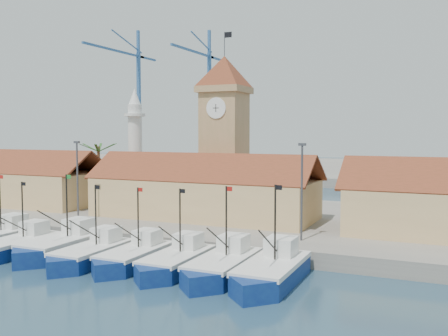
% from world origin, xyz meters
% --- Properties ---
extents(ground, '(400.00, 400.00, 0.00)m').
position_xyz_m(ground, '(0.00, 0.00, 0.00)').
color(ground, '#1C364C').
rests_on(ground, ground).
extents(quay, '(140.00, 32.00, 1.50)m').
position_xyz_m(quay, '(0.00, 24.00, 0.75)').
color(quay, gray).
rests_on(quay, ground).
extents(terminal, '(240.00, 80.00, 2.00)m').
position_xyz_m(terminal, '(0.00, 110.00, 1.00)').
color(terminal, gray).
rests_on(terminal, ground).
extents(boat_3, '(3.47, 9.52, 7.20)m').
position_xyz_m(boat_3, '(-10.76, 1.82, 0.74)').
color(boat_3, navy).
rests_on(boat_3, ground).
extents(boat_4, '(3.85, 10.56, 7.99)m').
position_xyz_m(boat_4, '(-6.51, 3.03, 0.83)').
color(boat_4, navy).
rests_on(boat_4, ground).
extents(boat_5, '(3.51, 9.61, 7.27)m').
position_xyz_m(boat_5, '(-2.19, 1.90, 0.75)').
color(boat_5, navy).
rests_on(boat_5, ground).
extents(boat_6, '(3.44, 9.43, 7.14)m').
position_xyz_m(boat_6, '(1.76, 2.68, 0.74)').
color(boat_6, navy).
rests_on(boat_6, ground).
extents(boat_7, '(3.49, 9.55, 7.23)m').
position_xyz_m(boat_7, '(5.91, 2.67, 0.75)').
color(boat_7, navy).
rests_on(boat_7, ground).
extents(boat_8, '(3.67, 10.07, 7.62)m').
position_xyz_m(boat_8, '(10.06, 2.78, 0.79)').
color(boat_8, navy).
rests_on(boat_8, ground).
extents(boat_9, '(3.83, 10.49, 7.94)m').
position_xyz_m(boat_9, '(14.17, 2.73, 0.82)').
color(boat_9, navy).
rests_on(boat_9, ground).
extents(hall_left, '(31.20, 10.13, 7.61)m').
position_xyz_m(hall_left, '(-32.00, 20.00, 3.99)').
color(hall_left, '#DAB577').
rests_on(hall_left, quay).
extents(hall_center, '(27.04, 10.13, 7.61)m').
position_xyz_m(hall_center, '(0.00, 20.00, 3.99)').
color(hall_center, '#DAB577').
rests_on(hall_center, quay).
extents(clock_tower, '(5.80, 5.80, 22.70)m').
position_xyz_m(clock_tower, '(0.00, 26.00, 11.96)').
color(clock_tower, tan).
rests_on(clock_tower, quay).
extents(minaret, '(3.00, 3.00, 16.30)m').
position_xyz_m(minaret, '(-15.00, 28.00, 9.73)').
color(minaret, silver).
rests_on(minaret, quay).
extents(palm_tree, '(5.60, 5.03, 8.39)m').
position_xyz_m(palm_tree, '(-20.00, 26.00, 6.25)').
color(palm_tree, brown).
rests_on(palm_tree, quay).
extents(lamp_posts, '(80.70, 0.25, 9.03)m').
position_xyz_m(lamp_posts, '(0.50, 12.00, 6.48)').
color(lamp_posts, '#3F3F44').
rests_on(lamp_posts, quay).
extents(crane_blue_far, '(1.00, 36.54, 41.54)m').
position_xyz_m(crane_blue_far, '(-63.49, 99.99, 25.36)').
color(crane_blue_far, '#305D93').
rests_on(crane_blue_far, terminal).
extents(crane_blue_near, '(1.00, 33.33, 40.96)m').
position_xyz_m(crane_blue_near, '(-41.54, 106.47, 24.79)').
color(crane_blue_near, '#305D93').
rests_on(crane_blue_near, terminal).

